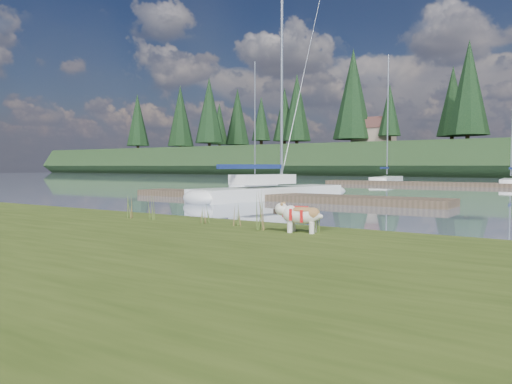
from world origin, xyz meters
The scene contains 21 objects.
ground centered at (0.00, 30.00, 0.00)m, with size 200.00×200.00×0.00m, color #7E8BA2.
bank centered at (0.00, -6.00, 0.17)m, with size 60.00×9.00×0.35m, color #3C4C18.
bulldog centered at (3.78, -2.61, 0.69)m, with size 0.92×0.50×0.54m.
sailboat_main centered at (-4.37, 10.25, 0.42)m, with size 3.96×10.03×14.06m.
dock_near centered at (-4.00, 9.00, 0.15)m, with size 16.00×2.00×0.30m, color #4C3D2C.
dock_far centered at (2.00, 30.00, 0.15)m, with size 26.00×2.20×0.30m, color #4C3D2C.
sailboat_bg_0 centered at (-19.50, 31.09, 0.32)m, with size 2.45×8.39×11.95m.
sailboat_bg_1 centered at (-7.71, 35.76, 0.33)m, with size 2.49×8.20×12.03m.
sailboat_bg_2 centered at (3.05, 33.21, 0.33)m, with size 1.81×6.67×10.05m.
weed_0 centered at (-0.04, -2.65, 0.61)m, with size 0.17×0.14×0.62m.
weed_1 centered at (1.36, -2.48, 0.55)m, with size 0.17×0.14×0.47m.
weed_2 centered at (2.96, -2.74, 0.68)m, with size 0.17×0.14×0.78m.
weed_3 centered at (-0.76, -2.63, 0.62)m, with size 0.17×0.14×0.64m.
weed_4 centered at (2.20, -2.37, 0.57)m, with size 0.17×0.14×0.52m.
weed_5 centered at (4.03, -2.53, 0.60)m, with size 0.17×0.14×0.58m.
mud_lip centered at (0.00, -1.60, 0.07)m, with size 60.00×0.50×0.14m, color #33281C.
conifer_0 centered at (-55.00, 67.00, 12.64)m, with size 5.72×5.72×14.15m.
conifer_1 centered at (-40.00, 71.00, 11.28)m, with size 4.40×4.40×11.30m.
conifer_2 centered at (-25.00, 68.00, 13.54)m, with size 6.60×6.60×16.05m.
conifer_3 centered at (-10.00, 72.00, 11.74)m, with size 4.84×4.84×12.25m.
house_0 centered at (-22.00, 70.00, 7.31)m, with size 6.30×5.30×4.65m.
Camera 1 is at (8.19, -10.68, 1.58)m, focal length 35.00 mm.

